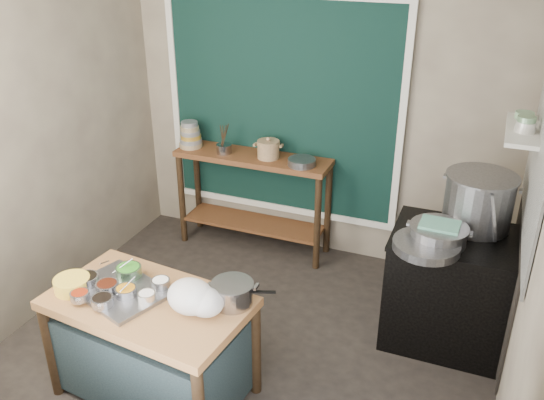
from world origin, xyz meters
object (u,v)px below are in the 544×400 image
at_px(saucepan, 232,293).
at_px(stock_pot, 479,201).
at_px(ceramic_crock, 268,150).
at_px(condiment_tray, 119,290).
at_px(utensil_cup, 224,149).
at_px(prep_table, 153,347).
at_px(stove_block, 451,291).
at_px(steamer, 438,234).
at_px(back_counter, 254,202).
at_px(yellow_basin, 72,284).

distance_m(saucepan, stock_pot, 1.88).
relative_size(ceramic_crock, stock_pot, 0.41).
bearing_deg(condiment_tray, saucepan, 12.58).
bearing_deg(condiment_tray, utensil_cup, 96.42).
height_order(prep_table, utensil_cup, utensil_cup).
height_order(stove_block, steamer, steamer).
xyz_separation_m(stove_block, stock_pot, (0.08, 0.20, 0.65)).
xyz_separation_m(back_counter, yellow_basin, (-0.33, -2.12, 0.32)).
xyz_separation_m(prep_table, utensil_cup, (-0.43, 1.97, 0.62)).
distance_m(prep_table, stove_block, 2.17).
bearing_deg(back_counter, saucepan, -70.06).
bearing_deg(saucepan, steamer, 22.73).
xyz_separation_m(condiment_tray, yellow_basin, (-0.29, -0.09, 0.03)).
bearing_deg(ceramic_crock, back_counter, 174.88).
relative_size(condiment_tray, utensil_cup, 4.15).
height_order(condiment_tray, yellow_basin, yellow_basin).
distance_m(saucepan, utensil_cup, 2.05).
bearing_deg(yellow_basin, back_counter, 81.22).
xyz_separation_m(ceramic_crock, stock_pot, (1.82, -0.52, 0.06)).
bearing_deg(stock_pot, back_counter, 164.98).
distance_m(yellow_basin, saucepan, 1.04).
height_order(saucepan, utensil_cup, utensil_cup).
bearing_deg(stock_pot, yellow_basin, -145.47).
height_order(prep_table, ceramic_crock, ceramic_crock).
xyz_separation_m(condiment_tray, stock_pot, (2.02, 1.50, 0.32)).
bearing_deg(steamer, ceramic_crock, 151.65).
height_order(back_counter, stock_pot, stock_pot).
distance_m(stove_block, yellow_basin, 2.65).
bearing_deg(yellow_basin, prep_table, 9.97).
distance_m(stove_block, steamer, 0.56).
bearing_deg(yellow_basin, stock_pot, 34.53).
bearing_deg(utensil_cup, saucepan, -62.61).
relative_size(prep_table, back_counter, 0.86).
distance_m(prep_table, yellow_basin, 0.65).
relative_size(stove_block, yellow_basin, 3.96).
distance_m(condiment_tray, ceramic_crock, 2.04).
bearing_deg(steamer, yellow_basin, -149.33).
height_order(condiment_tray, ceramic_crock, ceramic_crock).
distance_m(prep_table, back_counter, 2.04).
bearing_deg(back_counter, yellow_basin, -98.78).
bearing_deg(yellow_basin, utensil_cup, 88.18).
relative_size(condiment_tray, yellow_basin, 2.58).
bearing_deg(prep_table, saucepan, 24.03).
height_order(back_counter, yellow_basin, back_counter).
distance_m(back_counter, steamer, 2.02).
bearing_deg(stove_block, ceramic_crock, 157.65).
height_order(ceramic_crock, stock_pot, stock_pot).
xyz_separation_m(back_counter, steamer, (1.76, -0.88, 0.47)).
relative_size(ceramic_crock, steamer, 0.52).
height_order(back_counter, steamer, steamer).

